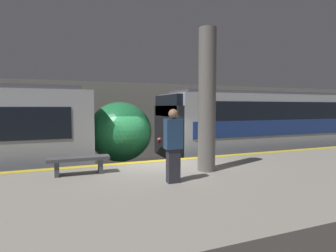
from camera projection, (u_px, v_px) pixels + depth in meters
ground_plane at (156, 194)px, 8.51m from camera, size 120.00×120.00×0.00m
platform at (193, 206)px, 6.02m from camera, size 40.00×5.27×1.13m
station_rear_barrier at (120, 121)px, 14.12m from camera, size 50.00×0.15×4.14m
support_pillar_near at (207, 100)px, 6.94m from camera, size 0.47×0.47×3.77m
train_boxy at (310, 126)px, 13.78m from camera, size 16.40×2.90×3.52m
person_waiting at (173, 144)px, 5.89m from camera, size 0.38×0.24×1.67m
platform_bench at (79, 161)px, 6.64m from camera, size 1.50×0.40×0.45m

